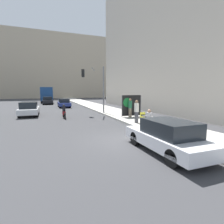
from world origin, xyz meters
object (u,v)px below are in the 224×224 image
traffic_light_pole (95,82)px  city_bus_on_road (46,94)px  pedestrian_behind (130,108)px  parked_car_curbside (168,136)px  car_on_road_midblock (64,103)px  seated_protester (149,118)px  car_on_road_distant (48,100)px  protest_banner (131,105)px  motorcycle_on_road (64,112)px  car_on_road_nearest (29,109)px  jogger_on_sidewalk (137,111)px

traffic_light_pole → city_bus_on_road: traffic_light_pole is taller
pedestrian_behind → city_bus_on_road: city_bus_on_road is taller
parked_car_curbside → car_on_road_midblock: 23.02m
seated_protester → car_on_road_midblock: bearing=114.0°
seated_protester → city_bus_on_road: (-6.05, 34.55, 1.11)m
pedestrian_behind → car_on_road_distant: size_ratio=0.40×
protest_banner → traffic_light_pole: 5.39m
seated_protester → pedestrian_behind: size_ratio=0.71×
pedestrian_behind → motorcycle_on_road: (-5.58, 2.87, -0.50)m
car_on_road_nearest → pedestrian_behind: bearing=-33.9°
seated_protester → car_on_road_nearest: car_on_road_nearest is taller
seated_protester → car_on_road_nearest: size_ratio=0.26×
jogger_on_sidewalk → car_on_road_distant: bearing=-56.3°
seated_protester → traffic_light_pole: 9.67m
traffic_light_pole → motorcycle_on_road: traffic_light_pole is taller
protest_banner → motorcycle_on_road: protest_banner is taller
seated_protester → motorcycle_on_road: 8.82m
parked_car_curbside → jogger_on_sidewalk: bearing=73.6°
car_on_road_distant → city_bus_on_road: city_bus_on_road is taller
car_on_road_midblock → car_on_road_distant: size_ratio=1.07×
pedestrian_behind → traffic_light_pole: (-1.97, 4.61, 2.51)m
protest_banner → car_on_road_midblock: 15.02m
car_on_road_midblock → motorcycle_on_road: size_ratio=2.10×
parked_car_curbside → city_bus_on_road: (-4.48, 38.35, 1.24)m
seated_protester → protest_banner: size_ratio=0.61×
parked_car_curbside → motorcycle_on_road: size_ratio=1.94×
city_bus_on_road → jogger_on_sidewalk: bearing=-79.3°
protest_banner → car_on_road_distant: protest_banner is taller
car_on_road_distant → traffic_light_pole: bearing=-74.4°
seated_protester → traffic_light_pole: (-1.06, 9.21, 2.73)m
traffic_light_pole → parked_car_curbside: bearing=-92.2°
protest_banner → traffic_light_pole: (-2.23, 4.32, 2.33)m
protest_banner → traffic_light_pole: bearing=117.3°
motorcycle_on_road → car_on_road_distant: bearing=93.7°
parked_car_curbside → motorcycle_on_road: (-3.10, 11.27, -0.15)m
pedestrian_behind → car_on_road_distant: 23.03m
protest_banner → motorcycle_on_road: bearing=156.1°
seated_protester → car_on_road_distant: (-5.91, 26.60, -0.09)m
pedestrian_behind → car_on_road_nearest: bearing=97.1°
protest_banner → car_on_road_nearest: (-9.10, 5.66, -0.51)m
traffic_light_pole → parked_car_curbside: 13.33m
seated_protester → car_on_road_midblock: (-3.55, 19.14, -0.14)m
pedestrian_behind → protest_banner: (0.26, 0.28, 0.18)m
car_on_road_midblock → car_on_road_distant: car_on_road_distant is taller
jogger_on_sidewalk → parked_car_curbside: 6.01m
traffic_light_pole → car_on_road_distant: bearing=105.6°
pedestrian_behind → city_bus_on_road: 30.76m
car_on_road_nearest → car_on_road_distant: bearing=82.9°
protest_banner → car_on_road_midblock: (-4.72, 14.25, -0.54)m
parked_car_curbside → car_on_road_distant: (-4.35, 30.39, 0.04)m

